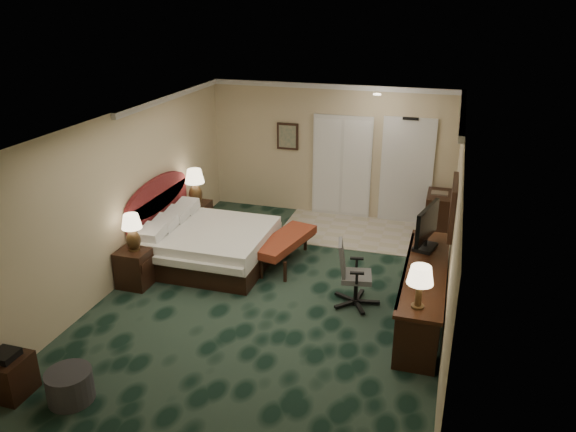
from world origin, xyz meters
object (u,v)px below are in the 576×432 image
(bed_bench, at_px, (285,250))
(desk_chair, at_px, (357,274))
(minibar, at_px, (437,215))
(bed, at_px, (211,246))
(nightstand_near, at_px, (136,267))
(nightstand_far, at_px, (197,217))
(tv, at_px, (427,228))
(lamp_far, at_px, (195,187))
(side_table, at_px, (9,376))
(lamp_near, at_px, (133,232))
(desk, at_px, (423,293))
(ottoman, at_px, (70,386))

(bed_bench, bearing_deg, desk_chair, -22.26)
(minibar, bearing_deg, bed, -147.35)
(nightstand_near, distance_m, nightstand_far, 2.25)
(desk_chair, bearing_deg, tv, 21.21)
(nightstand_near, relative_size, lamp_far, 0.88)
(nightstand_near, height_order, bed_bench, nightstand_near)
(tv, bearing_deg, bed_bench, -175.98)
(bed_bench, height_order, desk_chair, desk_chair)
(bed, distance_m, tv, 3.64)
(nightstand_far, relative_size, side_table, 1.18)
(lamp_near, height_order, desk_chair, lamp_near)
(desk, distance_m, desk_chair, 0.99)
(bed, distance_m, desk_chair, 2.72)
(nightstand_near, distance_m, minibar, 5.60)
(ottoman, xyz_separation_m, desk, (3.70, 2.94, 0.20))
(desk, bearing_deg, tv, 95.03)
(bed, bearing_deg, minibar, 32.65)
(lamp_near, height_order, lamp_far, lamp_far)
(bed, bearing_deg, lamp_far, 124.88)
(desk_chair, xyz_separation_m, minibar, (1.02, 3.00, -0.08))
(side_table, xyz_separation_m, tv, (4.37, 3.72, 0.87))
(ottoman, distance_m, tv, 5.21)
(nightstand_near, bearing_deg, bed, 51.80)
(lamp_far, xyz_separation_m, bed_bench, (2.02, -0.82, -0.68))
(bed_bench, distance_m, minibar, 3.15)
(desk_chair, bearing_deg, lamp_near, 176.07)
(nightstand_near, distance_m, side_table, 2.77)
(lamp_near, distance_m, tv, 4.46)
(bed_bench, bearing_deg, ottoman, -95.19)
(minibar, bearing_deg, nightstand_far, -165.89)
(bed_bench, xyz_separation_m, tv, (2.33, -0.43, 0.87))
(nightstand_near, height_order, desk, desk)
(nightstand_near, bearing_deg, nightstand_far, 90.31)
(nightstand_far, height_order, side_table, nightstand_far)
(lamp_near, bearing_deg, nightstand_near, 129.20)
(lamp_far, bearing_deg, bed_bench, -22.17)
(desk_chair, bearing_deg, nightstand_near, 175.77)
(lamp_near, bearing_deg, lamp_far, 89.96)
(desk_chair, bearing_deg, nightstand_far, 141.05)
(ottoman, bearing_deg, minibar, 58.18)
(lamp_far, distance_m, bed_bench, 2.29)
(desk, bearing_deg, bed_bench, 155.35)
(bed_bench, bearing_deg, nightstand_far, 169.74)
(ottoman, relative_size, side_table, 1.07)
(nightstand_far, xyz_separation_m, lamp_far, (0.03, -0.05, 0.63))
(nightstand_near, distance_m, desk_chair, 3.48)
(nightstand_far, xyz_separation_m, minibar, (4.48, 1.13, 0.13))
(tv, bearing_deg, desk, -70.55)
(bed, distance_m, bed_bench, 1.26)
(tv, bearing_deg, lamp_near, -153.05)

